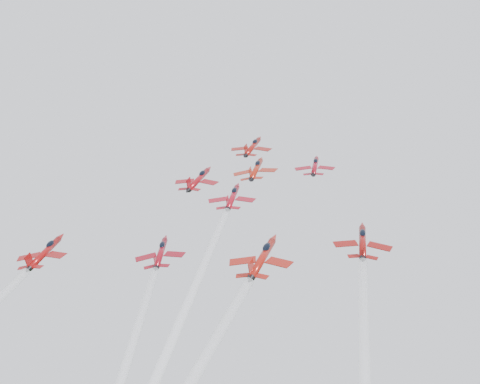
# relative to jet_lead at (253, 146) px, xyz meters

# --- Properties ---
(jet_lead) EXTENTS (9.98, 12.60, 8.61)m
(jet_lead) POSITION_rel_jet_lead_xyz_m (0.00, 0.00, 0.00)
(jet_lead) COLOR maroon
(jet_row2_left) EXTENTS (9.82, 12.41, 8.47)m
(jet_row2_left) POSITION_rel_jet_lead_xyz_m (-8.28, -15.52, -10.02)
(jet_row2_left) COLOR maroon
(jet_row2_center) EXTENTS (9.81, 12.39, 8.46)m
(jet_row2_center) POSITION_rel_jet_lead_xyz_m (3.45, -11.91, -7.69)
(jet_row2_center) COLOR #AA2110
(jet_row2_right) EXTENTS (8.41, 10.62, 7.25)m
(jet_row2_right) POSITION_rel_jet_lead_xyz_m (15.98, -11.71, -7.57)
(jet_row2_right) COLOR maroon
(jet_center) EXTENTS (9.38, 86.29, 56.28)m
(jet_center) POSITION_rel_jet_lead_xyz_m (1.28, -61.82, -39.96)
(jet_center) COLOR maroon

